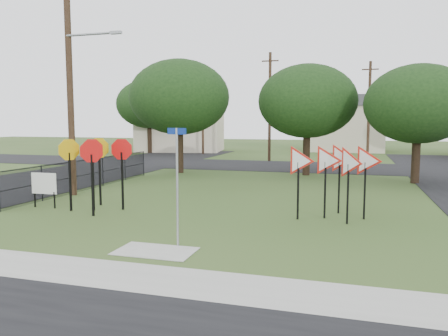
# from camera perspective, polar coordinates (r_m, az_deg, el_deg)

# --- Properties ---
(ground) EXTENTS (140.00, 140.00, 0.00)m
(ground) POSITION_cam_1_polar(r_m,az_deg,el_deg) (13.54, -4.57, -8.01)
(ground) COLOR #2F4B1C
(sidewalk) EXTENTS (30.00, 1.60, 0.02)m
(sidewalk) POSITION_cam_1_polar(r_m,az_deg,el_deg) (9.90, -13.57, -13.43)
(sidewalk) COLOR #9FA097
(sidewalk) RESTS_ON ground
(planting_strip) EXTENTS (30.00, 0.80, 0.02)m
(planting_strip) POSITION_cam_1_polar(r_m,az_deg,el_deg) (8.95, -17.56, -15.70)
(planting_strip) COLOR #2F4B1C
(planting_strip) RESTS_ON ground
(street_left) EXTENTS (8.00, 50.00, 0.02)m
(street_left) POSITION_cam_1_polar(r_m,az_deg,el_deg) (28.03, -20.34, -1.05)
(street_left) COLOR black
(street_left) RESTS_ON ground
(street_far) EXTENTS (60.00, 8.00, 0.02)m
(street_far) POSITION_cam_1_polar(r_m,az_deg,el_deg) (32.76, 8.07, 0.24)
(street_far) COLOR black
(street_far) RESTS_ON ground
(curb_pad) EXTENTS (2.00, 1.20, 0.02)m
(curb_pad) POSITION_cam_1_polar(r_m,az_deg,el_deg) (11.41, -8.97, -10.69)
(curb_pad) COLOR #9FA097
(curb_pad) RESTS_ON ground
(street_name_sign) EXTENTS (0.61, 0.24, 3.13)m
(street_name_sign) POSITION_cam_1_polar(r_m,az_deg,el_deg) (11.47, -6.13, -1.49)
(street_name_sign) COLOR #94989C
(street_name_sign) RESTS_ON ground
(stop_sign_cluster) EXTENTS (2.37, 2.13, 2.68)m
(stop_sign_cluster) POSITION_cam_1_polar(r_m,az_deg,el_deg) (16.79, -16.49, 1.31)
(stop_sign_cluster) COLOR black
(stop_sign_cluster) RESTS_ON ground
(yield_sign_cluster) EXTENTS (3.22, 2.27, 2.55)m
(yield_sign_cluster) POSITION_cam_1_polar(r_m,az_deg,el_deg) (15.14, 14.36, 0.50)
(yield_sign_cluster) COLOR black
(yield_sign_cluster) RESTS_ON ground
(info_board) EXTENTS (1.08, 0.06, 1.35)m
(info_board) POSITION_cam_1_polar(r_m,az_deg,el_deg) (18.06, -22.46, -2.00)
(info_board) COLOR black
(info_board) RESTS_ON ground
(utility_pole_main) EXTENTS (3.55, 0.33, 10.00)m
(utility_pole_main) POSITION_cam_1_polar(r_m,az_deg,el_deg) (20.68, -19.38, 11.05)
(utility_pole_main) COLOR #402C1D
(utility_pole_main) RESTS_ON ground
(far_pole_a) EXTENTS (1.40, 0.24, 9.00)m
(far_pole_a) POSITION_cam_1_polar(r_m,az_deg,el_deg) (36.90, 5.99, 8.04)
(far_pole_a) COLOR #402C1D
(far_pole_a) RESTS_ON ground
(far_pole_b) EXTENTS (1.40, 0.24, 8.50)m
(far_pole_b) POSITION_cam_1_polar(r_m,az_deg,el_deg) (40.29, 18.41, 7.24)
(far_pole_b) COLOR #402C1D
(far_pole_b) RESTS_ON ground
(far_pole_c) EXTENTS (1.40, 0.24, 9.00)m
(far_pole_c) POSITION_cam_1_polar(r_m,az_deg,el_deg) (44.77, -2.79, 7.70)
(far_pole_c) COLOR #402C1D
(far_pole_c) RESTS_ON ground
(fence_run) EXTENTS (0.05, 11.55, 1.50)m
(fence_run) POSITION_cam_1_polar(r_m,az_deg,el_deg) (22.38, -17.12, -0.65)
(fence_run) COLOR black
(fence_run) RESTS_ON ground
(house_left) EXTENTS (10.58, 8.88, 7.20)m
(house_left) POSITION_cam_1_polar(r_m,az_deg,el_deg) (49.91, -5.62, 6.42)
(house_left) COLOR beige
(house_left) RESTS_ON ground
(house_mid) EXTENTS (8.40, 8.40, 6.20)m
(house_mid) POSITION_cam_1_polar(r_m,az_deg,el_deg) (52.26, 15.73, 5.65)
(house_mid) COLOR beige
(house_mid) RESTS_ON ground
(tree_near_left) EXTENTS (6.40, 6.40, 7.27)m
(tree_near_left) POSITION_cam_1_polar(r_m,az_deg,el_deg) (28.41, -5.84, 9.17)
(tree_near_left) COLOR black
(tree_near_left) RESTS_ON ground
(tree_near_mid) EXTENTS (6.00, 6.00, 6.80)m
(tree_near_mid) POSITION_cam_1_polar(r_m,az_deg,el_deg) (27.42, 10.84, 8.55)
(tree_near_mid) COLOR black
(tree_near_mid) RESTS_ON ground
(tree_near_right) EXTENTS (5.60, 5.60, 6.33)m
(tree_near_right) POSITION_cam_1_polar(r_m,az_deg,el_deg) (25.48, 24.04, 7.63)
(tree_near_right) COLOR black
(tree_near_right) RESTS_ON ground
(tree_far_left) EXTENTS (6.80, 6.80, 7.73)m
(tree_far_left) POSITION_cam_1_polar(r_m,az_deg,el_deg) (47.11, -9.77, 8.24)
(tree_far_left) COLOR black
(tree_far_left) RESTS_ON ground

